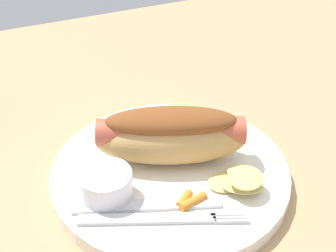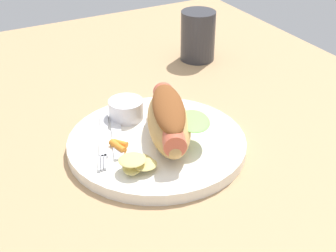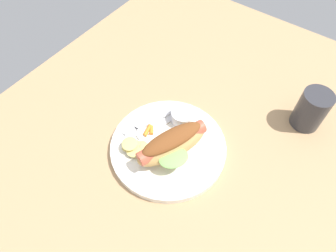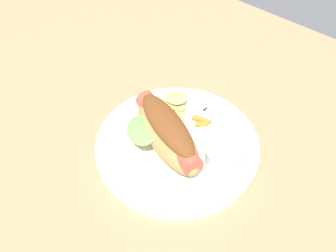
{
  "view_description": "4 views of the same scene",
  "coord_description": "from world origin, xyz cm",
  "px_view_note": "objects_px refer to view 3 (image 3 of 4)",
  "views": [
    {
      "loc": [
        17.98,
        37.09,
        34.86
      ],
      "look_at": [
        1.96,
        0.66,
        6.51
      ],
      "focal_mm": 51.79,
      "sensor_mm": 36.0,
      "label": 1
    },
    {
      "loc": [
        -50.29,
        27.75,
        39.26
      ],
      "look_at": [
        1.05,
        0.24,
        3.92
      ],
      "focal_mm": 53.05,
      "sensor_mm": 36.0,
      "label": 2
    },
    {
      "loc": [
        -25.85,
        -18.62,
        57.67
      ],
      "look_at": [
        3.5,
        2.59,
        6.28
      ],
      "focal_mm": 32.52,
      "sensor_mm": 36.0,
      "label": 3
    },
    {
      "loc": [
        25.85,
        -29.11,
        48.02
      ],
      "look_at": [
        1.63,
        -0.2,
        6.54
      ],
      "focal_mm": 42.24,
      "sensor_mm": 36.0,
      "label": 4
    }
  ],
  "objects_px": {
    "sauce_ramekin": "(183,116)",
    "drinking_cup": "(311,110)",
    "fork": "(155,119)",
    "knife": "(164,122)",
    "chips_pile": "(134,147)",
    "plate": "(168,147)",
    "hot_dog": "(173,144)",
    "carrot_garnish": "(149,130)"
  },
  "relations": [
    {
      "from": "plate",
      "to": "carrot_garnish",
      "type": "distance_m",
      "value": 0.06
    },
    {
      "from": "sauce_ramekin",
      "to": "fork",
      "type": "xyz_separation_m",
      "value": [
        -0.04,
        0.05,
        -0.01
      ]
    },
    {
      "from": "sauce_ramekin",
      "to": "fork",
      "type": "bearing_deg",
      "value": 125.02
    },
    {
      "from": "plate",
      "to": "knife",
      "type": "bearing_deg",
      "value": 44.7
    },
    {
      "from": "fork",
      "to": "knife",
      "type": "bearing_deg",
      "value": 125.06
    },
    {
      "from": "sauce_ramekin",
      "to": "drinking_cup",
      "type": "height_order",
      "value": "drinking_cup"
    },
    {
      "from": "hot_dog",
      "to": "drinking_cup",
      "type": "xyz_separation_m",
      "value": [
        0.25,
        -0.2,
        -0.0
      ]
    },
    {
      "from": "drinking_cup",
      "to": "sauce_ramekin",
      "type": "bearing_deg",
      "value": 126.89
    },
    {
      "from": "sauce_ramekin",
      "to": "plate",
      "type": "bearing_deg",
      "value": -169.77
    },
    {
      "from": "drinking_cup",
      "to": "plate",
      "type": "bearing_deg",
      "value": 138.83
    },
    {
      "from": "hot_dog",
      "to": "fork",
      "type": "xyz_separation_m",
      "value": [
        0.05,
        0.08,
        -0.03
      ]
    },
    {
      "from": "hot_dog",
      "to": "chips_pile",
      "type": "height_order",
      "value": "hot_dog"
    },
    {
      "from": "drinking_cup",
      "to": "fork",
      "type": "bearing_deg",
      "value": 126.55
    },
    {
      "from": "hot_dog",
      "to": "drinking_cup",
      "type": "bearing_deg",
      "value": 164.16
    },
    {
      "from": "carrot_garnish",
      "to": "fork",
      "type": "bearing_deg",
      "value": 13.64
    },
    {
      "from": "hot_dog",
      "to": "carrot_garnish",
      "type": "distance_m",
      "value": 0.08
    },
    {
      "from": "sauce_ramekin",
      "to": "chips_pile",
      "type": "height_order",
      "value": "sauce_ramekin"
    },
    {
      "from": "plate",
      "to": "hot_dog",
      "type": "bearing_deg",
      "value": -112.99
    },
    {
      "from": "plate",
      "to": "hot_dog",
      "type": "height_order",
      "value": "hot_dog"
    },
    {
      "from": "chips_pile",
      "to": "drinking_cup",
      "type": "xyz_separation_m",
      "value": [
        0.3,
        -0.27,
        0.02
      ]
    },
    {
      "from": "drinking_cup",
      "to": "knife",
      "type": "bearing_deg",
      "value": 128.11
    },
    {
      "from": "plate",
      "to": "fork",
      "type": "distance_m",
      "value": 0.08
    },
    {
      "from": "plate",
      "to": "knife",
      "type": "relative_size",
      "value": 1.75
    },
    {
      "from": "chips_pile",
      "to": "drinking_cup",
      "type": "relative_size",
      "value": 0.62
    },
    {
      "from": "fork",
      "to": "carrot_garnish",
      "type": "height_order",
      "value": "carrot_garnish"
    },
    {
      "from": "knife",
      "to": "drinking_cup",
      "type": "distance_m",
      "value": 0.33
    },
    {
      "from": "carrot_garnish",
      "to": "hot_dog",
      "type": "bearing_deg",
      "value": -99.33
    },
    {
      "from": "hot_dog",
      "to": "drinking_cup",
      "type": "distance_m",
      "value": 0.32
    },
    {
      "from": "fork",
      "to": "drinking_cup",
      "type": "distance_m",
      "value": 0.35
    },
    {
      "from": "sauce_ramekin",
      "to": "fork",
      "type": "relative_size",
      "value": 0.34
    },
    {
      "from": "plate",
      "to": "carrot_garnish",
      "type": "bearing_deg",
      "value": 85.49
    },
    {
      "from": "fork",
      "to": "knife",
      "type": "height_order",
      "value": "same"
    },
    {
      "from": "knife",
      "to": "carrot_garnish",
      "type": "xyz_separation_m",
      "value": [
        -0.04,
        0.01,
        0.0
      ]
    },
    {
      "from": "plate",
      "to": "drinking_cup",
      "type": "relative_size",
      "value": 2.63
    },
    {
      "from": "plate",
      "to": "hot_dog",
      "type": "relative_size",
      "value": 1.47
    },
    {
      "from": "sauce_ramekin",
      "to": "chips_pile",
      "type": "bearing_deg",
      "value": 162.18
    },
    {
      "from": "hot_dog",
      "to": "carrot_garnish",
      "type": "bearing_deg",
      "value": -77.4
    },
    {
      "from": "knife",
      "to": "carrot_garnish",
      "type": "distance_m",
      "value": 0.04
    },
    {
      "from": "sauce_ramekin",
      "to": "carrot_garnish",
      "type": "bearing_deg",
      "value": 148.53
    },
    {
      "from": "plate",
      "to": "sauce_ramekin",
      "type": "height_order",
      "value": "sauce_ramekin"
    },
    {
      "from": "chips_pile",
      "to": "drinking_cup",
      "type": "distance_m",
      "value": 0.4
    },
    {
      "from": "carrot_garnish",
      "to": "drinking_cup",
      "type": "xyz_separation_m",
      "value": [
        0.24,
        -0.27,
        0.03
      ]
    }
  ]
}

